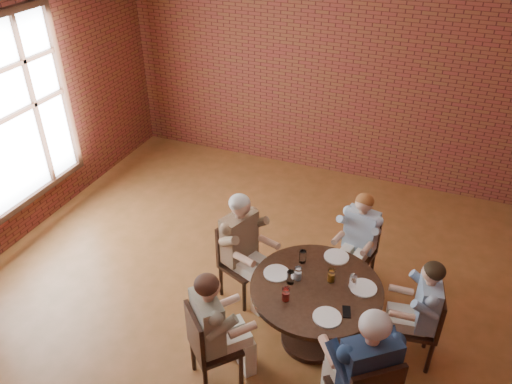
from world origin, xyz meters
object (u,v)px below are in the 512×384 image
at_px(diner_b, 358,242).
at_px(diner_d, 215,330).
at_px(dining_table, 315,303).
at_px(smartphone, 347,312).
at_px(chair_c, 238,256).
at_px(diner_a, 419,313).
at_px(chair_a, 424,324).
at_px(diner_c, 243,249).
at_px(chair_d, 207,344).
at_px(chair_b, 359,248).
at_px(diner_e, 363,373).

bearing_deg(diner_b, diner_d, -105.99).
height_order(dining_table, smartphone, smartphone).
xyz_separation_m(chair_c, smartphone, (1.34, -0.61, 0.25)).
distance_m(diner_a, diner_d, 1.93).
bearing_deg(dining_table, chair_a, 9.19).
xyz_separation_m(diner_b, chair_c, (-1.20, -0.61, -0.10)).
height_order(diner_a, diner_d, diner_d).
height_order(diner_a, diner_c, diner_c).
distance_m(chair_a, diner_c, 1.97).
bearing_deg(chair_d, diner_b, -75.13).
xyz_separation_m(diner_d, smartphone, (1.07, 0.55, 0.10)).
bearing_deg(chair_b, chair_c, -139.17).
relative_size(chair_a, diner_c, 0.66).
xyz_separation_m(diner_a, chair_d, (-1.74, -0.99, -0.11)).
height_order(chair_d, smartphone, chair_d).
bearing_deg(chair_b, diner_d, -105.46).
xyz_separation_m(diner_a, diner_e, (-0.35, -0.93, 0.09)).
bearing_deg(diner_e, chair_b, -116.32).
bearing_deg(smartphone, dining_table, 131.96).
distance_m(chair_d, diner_d, 0.17).
distance_m(diner_d, smartphone, 1.21).
xyz_separation_m(diner_c, chair_d, (0.14, -1.19, -0.17)).
height_order(chair_a, diner_b, diner_b).
distance_m(chair_a, chair_b, 1.22).
relative_size(chair_c, smartphone, 6.38).
height_order(diner_b, chair_c, diner_b).
bearing_deg(chair_b, smartphone, -72.82).
bearing_deg(diner_a, chair_c, -105.90).
distance_m(dining_table, diner_c, 0.99).
distance_m(diner_a, chair_b, 1.19).
bearing_deg(diner_e, diner_c, -74.85).
height_order(diner_c, diner_d, diner_c).
bearing_deg(chair_d, smartphone, -108.44).
distance_m(diner_b, diner_d, 2.00).
bearing_deg(chair_b, dining_table, -90.00).
distance_m(chair_a, diner_e, 1.06).
height_order(chair_b, diner_c, diner_c).
bearing_deg(chair_b, diner_c, -136.34).
relative_size(dining_table, chair_a, 1.47).
height_order(dining_table, diner_c, diner_c).
bearing_deg(dining_table, diner_c, 158.77).
bearing_deg(diner_b, dining_table, -90.00).
relative_size(chair_c, chair_d, 1.02).
bearing_deg(diner_d, chair_a, -108.85).
relative_size(diner_b, diner_e, 0.87).
distance_m(chair_b, diner_d, 2.07).
bearing_deg(chair_d, diner_c, -40.16).
bearing_deg(chair_d, diner_e, -134.63).
bearing_deg(diner_b, chair_a, -33.56).
relative_size(chair_a, diner_d, 0.67).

